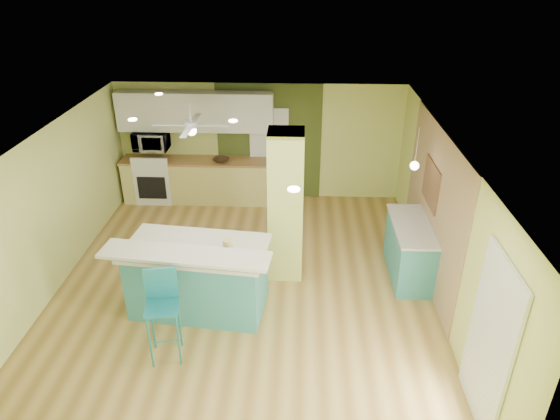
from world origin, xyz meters
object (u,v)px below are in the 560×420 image
object	(u,v)px
side_counter	(410,250)
fruit_bowl	(221,160)
bar_stool	(162,301)
canister	(228,245)
peninsula	(198,276)

from	to	relation	value
side_counter	fruit_bowl	xyz separation A→B (m)	(-3.49, 2.59, 0.50)
fruit_bowl	side_counter	bearing A→B (deg)	-36.56
bar_stool	canister	bearing A→B (deg)	40.96
side_counter	canister	world-z (taller)	canister
side_counter	fruit_bowl	distance (m)	4.37
side_counter	canister	xyz separation A→B (m)	(-2.83, -1.07, 0.68)
bar_stool	side_counter	distance (m)	4.11
peninsula	canister	size ratio (longest dim) A/B	15.31
bar_stool	fruit_bowl	bearing A→B (deg)	78.57
bar_stool	fruit_bowl	distance (m)	4.59
bar_stool	canister	distance (m)	1.22
bar_stool	fruit_bowl	size ratio (longest dim) A/B	3.93
bar_stool	side_counter	xyz separation A→B (m)	(3.57, 2.00, -0.38)
fruit_bowl	canister	xyz separation A→B (m)	(0.66, -3.66, 0.18)
bar_stool	side_counter	world-z (taller)	bar_stool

